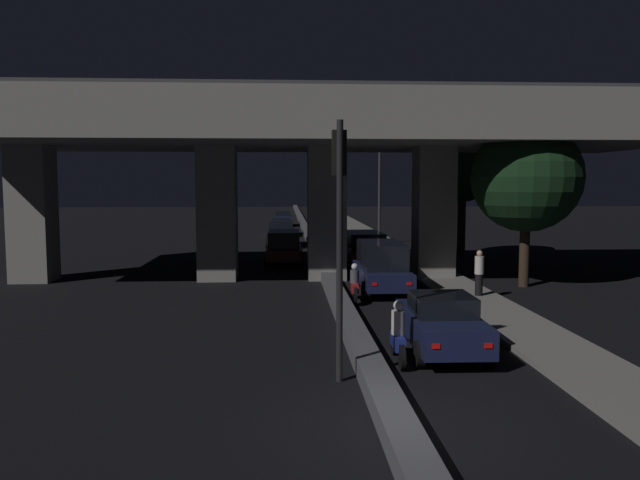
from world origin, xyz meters
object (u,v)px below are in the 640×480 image
street_lamp (374,181)px  motorcycle_blue_filtering_near (398,336)px  car_dark_blue_fourth_oncoming (283,218)px  motorcycle_red_filtering_mid (355,286)px  traffic_light_left_of_median (339,206)px  car_dark_blue_lead (441,323)px  car_silver_third_oncoming (281,227)px  car_dark_blue_second (381,266)px  pedestrian_on_sidewalk (479,273)px  car_dark_red_lead_oncoming (284,246)px  car_dark_red_third (363,250)px  car_black_second_oncoming (281,233)px

street_lamp → motorcycle_blue_filtering_near: (-3.58, -28.70, -3.72)m
car_dark_blue_fourth_oncoming → motorcycle_red_filtering_mid: 39.83m
traffic_light_left_of_median → motorcycle_blue_filtering_near: (1.51, 1.23, -3.14)m
car_dark_blue_lead → car_silver_third_oncoming: bearing=7.7°
car_dark_blue_second → pedestrian_on_sidewalk: 3.77m
car_dark_blue_fourth_oncoming → motorcycle_blue_filtering_near: size_ratio=2.09×
street_lamp → car_dark_blue_fourth_oncoming: 19.97m
car_dark_blue_lead → car_silver_third_oncoming: 35.51m
car_dark_red_lead_oncoming → car_dark_blue_fourth_oncoming: 28.97m
car_dark_blue_lead → pedestrian_on_sidewalk: bearing=-23.4°
car_silver_third_oncoming → motorcycle_red_filtering_mid: bearing=6.8°
car_dark_red_lead_oncoming → pedestrian_on_sidewalk: (7.10, -10.53, 0.06)m
car_dark_blue_lead → street_lamp: bearing=-3.8°
car_dark_red_third → motorcycle_blue_filtering_near: car_dark_red_third is taller
car_dark_red_third → motorcycle_red_filtering_mid: 7.85m
car_dark_blue_lead → car_dark_blue_fourth_oncoming: bearing=6.0°
car_dark_blue_lead → car_black_second_oncoming: 27.02m
car_dark_red_lead_oncoming → motorcycle_red_filtering_mid: 11.07m
street_lamp → car_dark_blue_second: size_ratio=1.57×
car_dark_red_lead_oncoming → car_black_second_oncoming: bearing=-177.8°
car_black_second_oncoming → car_dark_red_lead_oncoming: bearing=2.0°
traffic_light_left_of_median → car_dark_blue_second: traffic_light_left_of_median is taller
traffic_light_left_of_median → motorcycle_blue_filtering_near: bearing=39.1°
car_dark_blue_second → car_dark_red_lead_oncoming: size_ratio=1.11×
car_black_second_oncoming → pedestrian_on_sidewalk: bearing=21.0°
street_lamp → car_dark_blue_lead: (-2.34, -27.90, -3.60)m
car_dark_blue_second → motorcycle_red_filtering_mid: 2.47m
car_dark_red_lead_oncoming → car_dark_blue_fourth_oncoming: size_ratio=1.05×
street_lamp → car_dark_blue_second: bearing=-97.4°
car_dark_red_third → car_dark_blue_fourth_oncoming: bearing=4.2°
car_dark_red_third → car_silver_third_oncoming: (-4.02, 20.80, -0.31)m
car_dark_blue_second → car_dark_red_lead_oncoming: 9.50m
street_lamp → car_dark_red_third: size_ratio=1.65×
street_lamp → motorcycle_red_filtering_mid: street_lamp is taller
car_dark_blue_lead → motorcycle_blue_filtering_near: (-1.24, -0.81, -0.12)m
traffic_light_left_of_median → street_lamp: (5.09, 29.93, 0.58)m
car_silver_third_oncoming → street_lamp: bearing=42.7°
car_black_second_oncoming → street_lamp: bearing=101.1°
motorcycle_red_filtering_mid → car_dark_red_lead_oncoming: bearing=16.8°
street_lamp → pedestrian_on_sidewalk: (0.84, -20.91, -3.37)m
car_black_second_oncoming → motorcycle_red_filtering_mid: size_ratio=2.34×
car_dark_blue_second → car_dark_red_third: 5.67m
car_dark_blue_lead → motorcycle_blue_filtering_near: bearing=124.1°
traffic_light_left_of_median → car_dark_blue_lead: 4.56m
car_dark_blue_fourth_oncoming → motorcycle_red_filtering_mid: (2.61, -39.74, -0.14)m
street_lamp → traffic_light_left_of_median: bearing=-99.6°
traffic_light_left_of_median → car_dark_blue_lead: bearing=36.5°
street_lamp → car_dark_red_third: 14.06m
car_dark_red_lead_oncoming → car_black_second_oncoming: size_ratio=0.88×
car_dark_red_lead_oncoming → motorcycle_blue_filtering_near: (2.69, -18.32, -0.29)m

